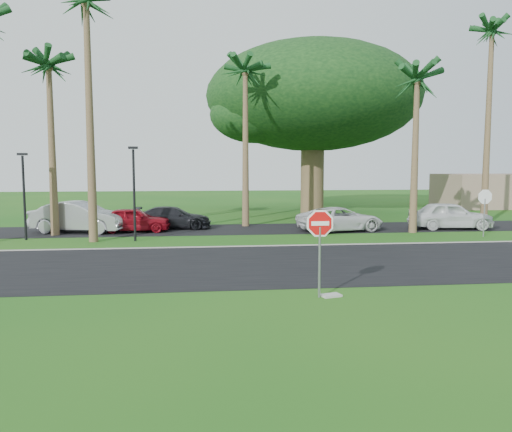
{
  "coord_description": "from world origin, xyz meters",
  "views": [
    {
      "loc": [
        -2.82,
        -16.44,
        3.67
      ],
      "look_at": [
        -0.69,
        2.25,
        1.8
      ],
      "focal_mm": 35.0,
      "sensor_mm": 36.0,
      "label": 1
    }
  ],
  "objects_px": {
    "stop_sign_near": "(320,235)",
    "car_dark": "(173,218)",
    "car_silver": "(79,217)",
    "car_minivan": "(340,219)",
    "stop_sign_far": "(485,203)",
    "car_red": "(134,220)",
    "car_pickup": "(450,216)"
  },
  "relations": [
    {
      "from": "stop_sign_near",
      "to": "car_dark",
      "type": "height_order",
      "value": "stop_sign_near"
    },
    {
      "from": "car_silver",
      "to": "car_minivan",
      "type": "distance_m",
      "value": 14.63
    },
    {
      "from": "stop_sign_near",
      "to": "car_silver",
      "type": "relative_size",
      "value": 0.5
    },
    {
      "from": "car_minivan",
      "to": "car_dark",
      "type": "bearing_deg",
      "value": 64.82
    },
    {
      "from": "stop_sign_far",
      "to": "car_minivan",
      "type": "relative_size",
      "value": 0.54
    },
    {
      "from": "car_red",
      "to": "car_minivan",
      "type": "height_order",
      "value": "car_red"
    },
    {
      "from": "car_dark",
      "to": "car_pickup",
      "type": "height_order",
      "value": "car_pickup"
    },
    {
      "from": "stop_sign_far",
      "to": "car_pickup",
      "type": "xyz_separation_m",
      "value": [
        -0.21,
        3.14,
        -0.97
      ]
    },
    {
      "from": "car_minivan",
      "to": "car_pickup",
      "type": "bearing_deg",
      "value": -100.5
    },
    {
      "from": "car_red",
      "to": "stop_sign_far",
      "type": "bearing_deg",
      "value": -103.01
    },
    {
      "from": "stop_sign_far",
      "to": "car_silver",
      "type": "bearing_deg",
      "value": -10.63
    },
    {
      "from": "stop_sign_far",
      "to": "car_red",
      "type": "relative_size",
      "value": 0.65
    },
    {
      "from": "car_red",
      "to": "car_pickup",
      "type": "xyz_separation_m",
      "value": [
        18.29,
        -0.81,
        0.11
      ]
    },
    {
      "from": "stop_sign_near",
      "to": "car_red",
      "type": "relative_size",
      "value": 0.65
    },
    {
      "from": "stop_sign_near",
      "to": "car_red",
      "type": "xyz_separation_m",
      "value": [
        -7.0,
        14.95,
        -1.09
      ]
    },
    {
      "from": "car_pickup",
      "to": "car_minivan",
      "type": "bearing_deg",
      "value": 99.3
    },
    {
      "from": "car_red",
      "to": "car_pickup",
      "type": "relative_size",
      "value": 0.86
    },
    {
      "from": "car_red",
      "to": "car_pickup",
      "type": "bearing_deg",
      "value": -93.5
    },
    {
      "from": "car_red",
      "to": "car_silver",
      "type": "bearing_deg",
      "value": 87.45
    },
    {
      "from": "stop_sign_far",
      "to": "car_minivan",
      "type": "bearing_deg",
      "value": -23.34
    },
    {
      "from": "stop_sign_near",
      "to": "car_pickup",
      "type": "xyz_separation_m",
      "value": [
        11.29,
        14.14,
        -0.97
      ]
    },
    {
      "from": "car_dark",
      "to": "car_pickup",
      "type": "bearing_deg",
      "value": -93.67
    },
    {
      "from": "car_silver",
      "to": "stop_sign_near",
      "type": "bearing_deg",
      "value": -133.0
    },
    {
      "from": "car_pickup",
      "to": "car_red",
      "type": "bearing_deg",
      "value": 95.29
    },
    {
      "from": "car_silver",
      "to": "car_minivan",
      "type": "relative_size",
      "value": 1.07
    },
    {
      "from": "car_dark",
      "to": "car_silver",
      "type": "bearing_deg",
      "value": 106.55
    },
    {
      "from": "car_minivan",
      "to": "car_silver",
      "type": "bearing_deg",
      "value": 73.87
    },
    {
      "from": "stop_sign_far",
      "to": "car_pickup",
      "type": "relative_size",
      "value": 0.56
    },
    {
      "from": "stop_sign_near",
      "to": "car_dark",
      "type": "distance_m",
      "value": 16.95
    },
    {
      "from": "car_dark",
      "to": "car_minivan",
      "type": "distance_m",
      "value": 9.76
    },
    {
      "from": "car_red",
      "to": "car_dark",
      "type": "bearing_deg",
      "value": -60.51
    },
    {
      "from": "car_silver",
      "to": "car_red",
      "type": "height_order",
      "value": "car_silver"
    }
  ]
}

